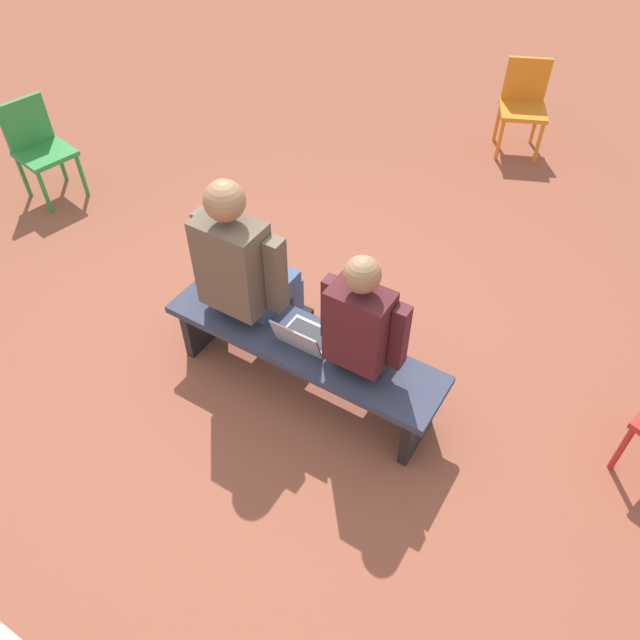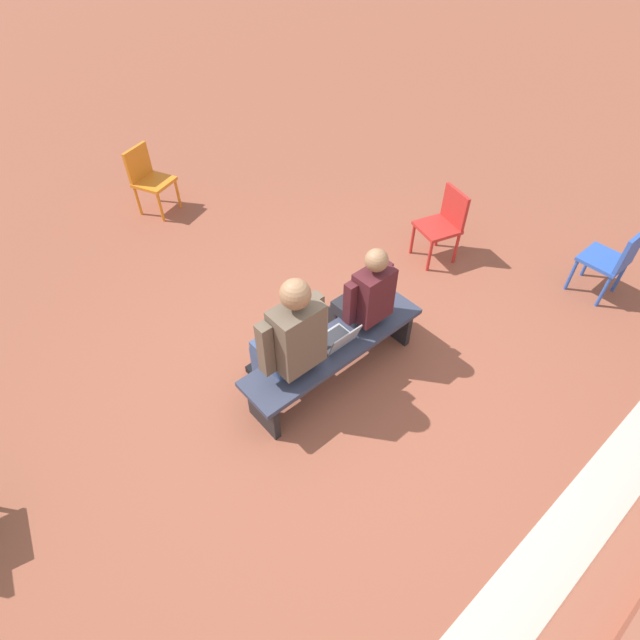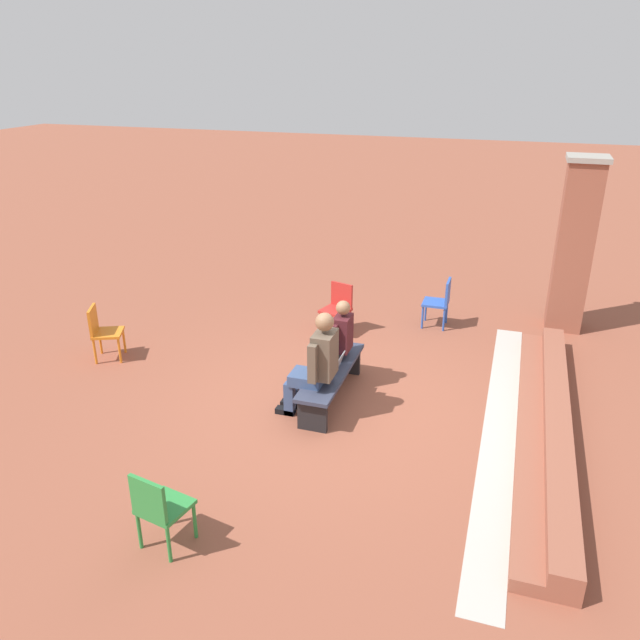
% 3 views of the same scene
% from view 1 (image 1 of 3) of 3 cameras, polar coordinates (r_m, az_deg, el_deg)
% --- Properties ---
extents(ground_plane, '(60.00, 60.00, 0.00)m').
position_cam_1_polar(ground_plane, '(4.07, -4.05, -6.63)').
color(ground_plane, brown).
extents(bench, '(1.80, 0.44, 0.45)m').
position_cam_1_polar(bench, '(3.82, -1.59, -2.81)').
color(bench, '#33384C').
rests_on(bench, ground).
extents(person_student, '(0.50, 0.64, 1.28)m').
position_cam_1_polar(person_student, '(3.48, 4.30, -0.98)').
color(person_student, '#232328').
rests_on(person_student, ground).
extents(person_adult, '(0.59, 0.75, 1.43)m').
position_cam_1_polar(person_adult, '(3.78, -6.75, 4.57)').
color(person_adult, '#384C75').
rests_on(person_adult, ground).
extents(laptop, '(0.32, 0.29, 0.21)m').
position_cam_1_polar(laptop, '(3.70, -1.45, -1.56)').
color(laptop, '#9EA0A5').
rests_on(laptop, bench).
extents(plastic_chair_foreground, '(0.55, 0.55, 0.84)m').
position_cam_1_polar(plastic_chair_foreground, '(6.50, 18.12, 18.52)').
color(plastic_chair_foreground, orange).
rests_on(plastic_chair_foreground, ground).
extents(plastic_chair_far_right, '(0.49, 0.49, 0.84)m').
position_cam_1_polar(plastic_chair_far_right, '(6.01, -24.38, 14.45)').
color(plastic_chair_far_right, '#2D893D').
rests_on(plastic_chair_far_right, ground).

